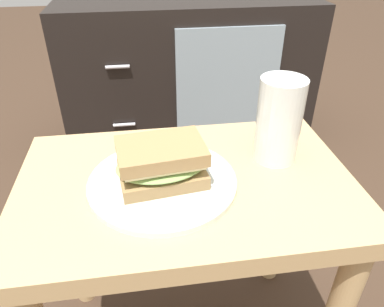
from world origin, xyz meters
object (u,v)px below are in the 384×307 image
object	(u,v)px
plate	(163,182)
beer_glass	(279,122)
tv_cabinet	(187,72)
sandwich_front	(162,163)

from	to	relation	value
plate	beer_glass	world-z (taller)	beer_glass
tv_cabinet	sandwich_front	world-z (taller)	tv_cabinet
beer_glass	tv_cabinet	bearing A→B (deg)	92.47
tv_cabinet	plate	xyz separation A→B (m)	(-0.17, -0.96, 0.17)
sandwich_front	beer_glass	distance (m)	0.21
sandwich_front	tv_cabinet	bearing A→B (deg)	80.09
plate	sandwich_front	world-z (taller)	sandwich_front
sandwich_front	plate	bearing A→B (deg)	90.00
beer_glass	plate	bearing A→B (deg)	-165.87
tv_cabinet	sandwich_front	distance (m)	0.99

